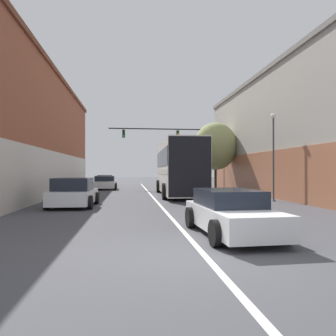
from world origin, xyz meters
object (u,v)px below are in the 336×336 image
(parked_car_left_mid, at_px, (105,183))
(hatchback_foreground, at_px, (231,213))
(traffic_signal_gantry, at_px, (176,142))
(bus, at_px, (179,166))
(street_lamp, at_px, (273,150))
(parked_car_left_near, at_px, (74,193))
(parked_car_left_far, at_px, (105,181))
(street_tree_near, at_px, (215,146))

(parked_car_left_mid, bearing_deg, hatchback_foreground, -168.17)
(traffic_signal_gantry, bearing_deg, bus, -97.30)
(hatchback_foreground, relative_size, street_lamp, 0.83)
(hatchback_foreground, bearing_deg, parked_car_left_near, 33.23)
(parked_car_left_mid, distance_m, parked_car_left_far, 6.89)
(bus, height_order, parked_car_left_near, bus)
(bus, relative_size, parked_car_left_mid, 2.44)
(parked_car_left_far, distance_m, street_lamp, 23.08)
(bus, bearing_deg, street_lamp, -134.79)
(parked_car_left_mid, height_order, street_lamp, street_lamp)
(parked_car_left_near, height_order, street_tree_near, street_tree_near)
(parked_car_left_mid, relative_size, parked_car_left_far, 0.99)
(hatchback_foreground, distance_m, parked_car_left_mid, 22.98)
(traffic_signal_gantry, bearing_deg, parked_car_left_far, 146.52)
(parked_car_left_near, xyz_separation_m, street_tree_near, (10.13, 11.41, 3.20))
(parked_car_left_near, distance_m, street_lamp, 11.21)
(parked_car_left_near, relative_size, parked_car_left_far, 0.91)
(parked_car_left_near, distance_m, traffic_signal_gantry, 18.75)
(parked_car_left_near, bearing_deg, parked_car_left_mid, 0.23)
(street_lamp, bearing_deg, parked_car_left_mid, 128.11)
(parked_car_left_far, xyz_separation_m, street_lamp, (10.94, -20.19, 2.32))
(parked_car_left_far, distance_m, traffic_signal_gantry, 9.90)
(hatchback_foreground, distance_m, parked_car_left_near, 9.34)
(parked_car_left_mid, bearing_deg, parked_car_left_near, 177.55)
(parked_car_left_near, distance_m, parked_car_left_mid, 14.84)
(bus, bearing_deg, traffic_signal_gantry, -5.56)
(parked_car_left_near, height_order, parked_car_left_mid, parked_car_left_near)
(hatchback_foreground, xyz_separation_m, parked_car_left_mid, (-5.03, 22.42, 0.01))
(bus, distance_m, hatchback_foreground, 14.17)
(parked_car_left_far, bearing_deg, bus, -159.70)
(parked_car_left_near, distance_m, street_tree_near, 15.59)
(traffic_signal_gantry, bearing_deg, hatchback_foreground, -94.74)
(parked_car_left_near, xyz_separation_m, traffic_signal_gantry, (7.47, 16.73, 3.99))
(hatchback_foreground, relative_size, traffic_signal_gantry, 0.42)
(hatchback_foreground, xyz_separation_m, parked_car_left_near, (-5.45, 7.58, 0.07))
(parked_car_left_mid, height_order, traffic_signal_gantry, traffic_signal_gantry)
(parked_car_left_mid, xyz_separation_m, traffic_signal_gantry, (7.04, 1.89, 4.05))
(bus, distance_m, parked_car_left_near, 9.06)
(parked_car_left_near, xyz_separation_m, parked_car_left_far, (-0.07, 21.71, -0.06))
(street_lamp, bearing_deg, bus, 133.46)
(bus, height_order, parked_car_left_far, bus)
(parked_car_left_near, xyz_separation_m, street_lamp, (10.87, 1.52, 2.27))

